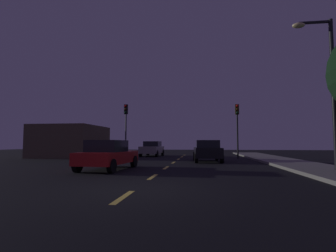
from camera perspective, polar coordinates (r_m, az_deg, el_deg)
The scene contains 16 objects.
ground_plane at distance 14.53m, azimuth -0.14°, elevation -9.09°, with size 80.00×80.00×0.00m, color black.
sidewalk_curb_right at distance 15.44m, azimuth 28.95°, elevation -8.02°, with size 3.00×40.00×0.15m, color gray.
lane_stripe_nearest at distance 6.56m, azimuth -9.96°, elevation -15.34°, with size 0.16×1.60×0.01m, color #EACC4C.
lane_stripe_second at distance 10.21m, azimuth -3.46°, elevation -11.26°, with size 0.16×1.60×0.01m, color #EACC4C.
lane_stripe_third at distance 13.93m, azimuth -0.47°, elevation -9.30°, with size 0.16×1.60×0.01m, color #EACC4C.
lane_stripe_fourth at distance 17.69m, azimuth 1.24°, elevation -8.15°, with size 0.16×1.60×0.01m, color #EACC4C.
lane_stripe_fifth at distance 21.47m, azimuth 2.34°, elevation -7.41°, with size 0.16×1.60×0.01m, color #EACC4C.
lane_stripe_sixth at distance 25.25m, azimuth 3.11°, elevation -6.88°, with size 0.16×1.60×0.01m, color #EACC4C.
lane_stripe_seventh at distance 29.03m, azimuth 3.68°, elevation -6.49°, with size 0.16×1.60×0.01m, color #EACC4C.
traffic_signal_left at distance 23.96m, azimuth -9.39°, elevation 1.27°, with size 0.32×0.38×4.93m.
traffic_signal_right at distance 23.15m, azimuth 15.20°, elevation 1.24°, with size 0.32×0.38×4.75m.
car_stopped_ahead at distance 18.72m, azimuth 8.74°, elevation -5.49°, with size 2.11×3.93×1.54m.
car_adjacent_lane at distance 13.24m, azimuth -13.20°, elevation -6.26°, with size 2.11×4.22×1.47m.
car_oncoming_far at distance 26.76m, azimuth -3.55°, elevation -5.05°, with size 2.05×4.12×1.54m.
street_lamp_right at distance 13.70m, azimuth 31.90°, elevation 8.84°, with size 1.75×0.36×6.97m.
storefront_left at distance 26.84m, azimuth -20.78°, elevation -3.23°, with size 5.53×6.35×3.03m, color brown.
Camera 1 is at (1.90, -7.34, 1.31)m, focal length 27.32 mm.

